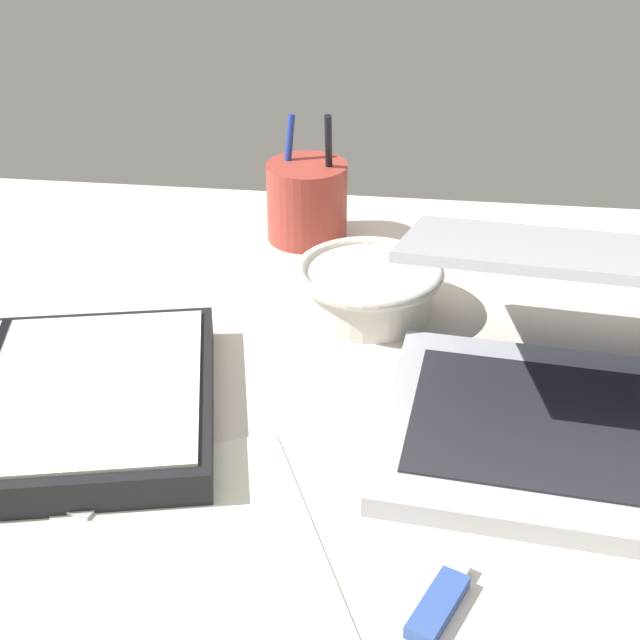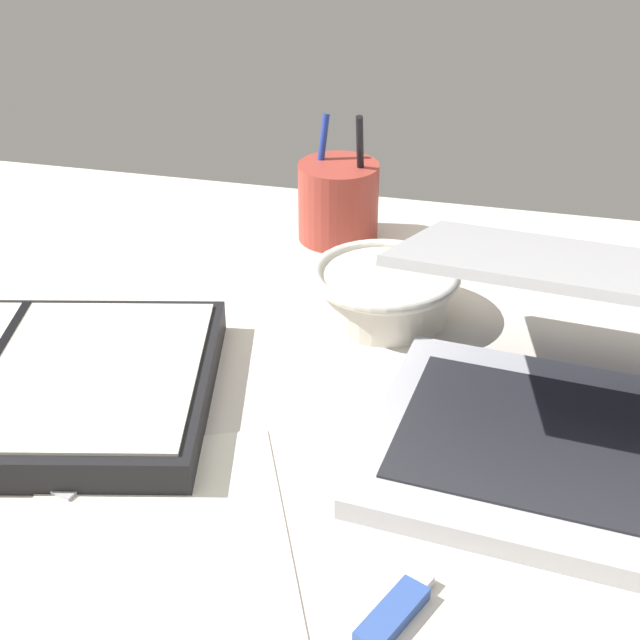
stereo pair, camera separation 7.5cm
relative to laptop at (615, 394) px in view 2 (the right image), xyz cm
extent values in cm
cube|color=beige|center=(-25.13, -2.98, -6.29)|extent=(140.00, 100.00, 2.00)
cube|color=#B7B7BC|center=(-0.28, -2.94, -4.39)|extent=(37.95, 27.22, 1.80)
cube|color=#232328|center=(-0.28, -2.94, -3.37)|extent=(33.03, 20.15, 0.24)
cube|color=#B7B7BC|center=(0.53, 5.49, 7.93)|extent=(37.87, 26.43, 7.71)
cube|color=navy|center=(0.49, 5.04, 7.80)|extent=(34.79, 23.74, 6.55)
cylinder|color=silver|center=(-21.11, 16.84, -3.02)|extent=(12.74, 12.74, 4.55)
torus|color=silver|center=(-21.11, 16.84, -0.74)|extent=(14.99, 14.99, 1.20)
cylinder|color=#9E382D|center=(-29.66, 33.53, -0.72)|extent=(9.36, 9.36, 9.14)
cylinder|color=black|center=(-27.09, 33.50, 2.99)|extent=(0.83, 3.83, 14.40)
cylinder|color=#233899|center=(-32.12, 34.31, 2.40)|extent=(1.73, 3.72, 13.25)
cube|color=silver|center=(-42.41, -3.65, -2.15)|extent=(22.21, 25.92, 0.30)
cube|color=#B7B7BC|center=(-43.90, -14.36, -4.69)|extent=(10.99, 3.03, 0.30)
cube|color=#B7B7BC|center=(-43.90, -14.36, -4.99)|extent=(10.91, 3.86, 0.30)
cube|color=silver|center=(-29.38, -21.61, -5.21)|extent=(28.63, 34.65, 0.16)
cube|color=#33519E|center=(-13.57, -21.27, -4.79)|extent=(4.24, 6.30, 1.00)
cube|color=silver|center=(-12.13, -17.98, -4.79)|extent=(1.58, 1.58, 0.60)
camera|label=1|loc=(-16.06, -61.69, 40.03)|focal=50.00mm
camera|label=2|loc=(-8.66, -60.31, 40.03)|focal=50.00mm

